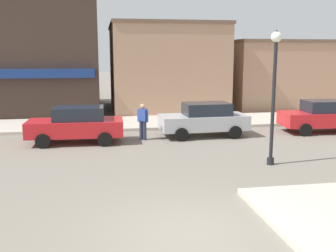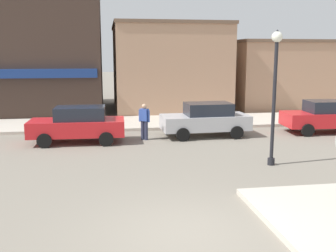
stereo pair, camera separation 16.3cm
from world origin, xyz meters
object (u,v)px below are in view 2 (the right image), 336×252
(lamp_post, at_px, (275,79))
(parked_car_second, at_px, (206,119))
(pedestrian_crossing_near, at_px, (144,121))
(parked_car_third, at_px, (326,116))
(parked_car_nearest, at_px, (78,124))

(lamp_post, relative_size, parked_car_second, 1.12)
(lamp_post, xyz_separation_m, parked_car_second, (-1.03, 5.03, -2.15))
(lamp_post, bearing_deg, pedestrian_crossing_near, 129.44)
(parked_car_second, xyz_separation_m, parked_car_third, (5.98, -0.04, 0.00))
(parked_car_second, bearing_deg, lamp_post, -78.46)
(parked_car_third, bearing_deg, lamp_post, -134.82)
(lamp_post, bearing_deg, parked_car_second, 101.54)
(lamp_post, xyz_separation_m, pedestrian_crossing_near, (-3.90, 4.74, -2.09))
(parked_car_nearest, height_order, parked_car_third, same)
(parked_car_nearest, height_order, pedestrian_crossing_near, pedestrian_crossing_near)
(parked_car_second, height_order, parked_car_third, same)
(parked_car_second, height_order, pedestrian_crossing_near, pedestrian_crossing_near)
(lamp_post, xyz_separation_m, parked_car_third, (4.95, 4.99, -2.15))
(parked_car_third, height_order, pedestrian_crossing_near, pedestrian_crossing_near)
(parked_car_third, relative_size, pedestrian_crossing_near, 2.55)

